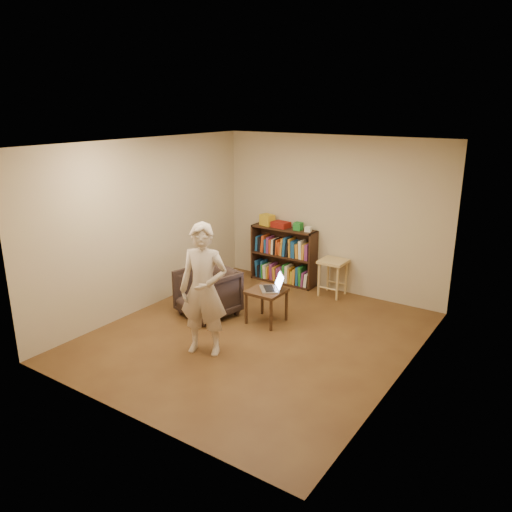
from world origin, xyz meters
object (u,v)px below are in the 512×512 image
Objects in this scene: side_table at (267,295)px; person at (204,290)px; stool at (333,267)px; armchair at (208,293)px; bookshelf at (284,258)px; laptop at (273,286)px.

person reaches higher than side_table.
armchair is (-1.20, -1.80, -0.13)m from stool.
stool is (1.00, -0.10, 0.05)m from bookshelf.
armchair is 1.27m from person.
bookshelf is 1.97× the size of stool.
bookshelf reaches higher than armchair.
bookshelf is 1.01m from stool.
armchair is at bearing -162.23° from side_table.
laptop is at bearing 60.11° from person.
bookshelf is 1.53× the size of armchair.
laptop reaches higher than side_table.
stool is 2.16m from armchair.
person reaches higher than bookshelf.
person reaches higher than stool.
laptop reaches higher than stool.
laptop is at bearing -100.07° from stool.
stool is at bearing -5.76° from bookshelf.
laptop is (0.07, 0.07, 0.14)m from side_table.
laptop is (-0.26, -1.45, 0.07)m from stool.
armchair is at bearing 107.90° from person.
stool is at bearing 70.13° from armchair.
side_table is (0.87, 0.28, 0.06)m from armchair.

